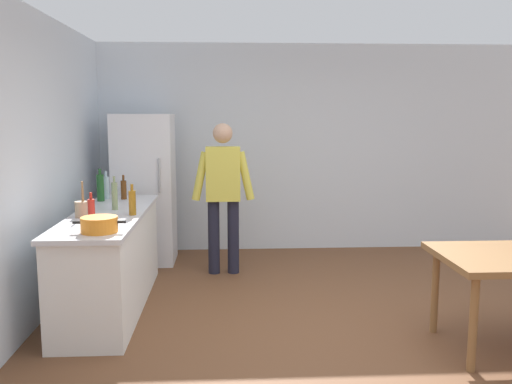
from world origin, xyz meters
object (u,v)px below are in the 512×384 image
object	(u,v)px
cooking_pot	(99,225)
bottle_beer_brown	(124,189)
refrigerator	(145,189)
bottle_sauce_red	(91,209)
bottle_wine_green	(100,187)
bottle_oil_amber	(132,202)
bottle_vinegar_tall	(115,196)
person	(223,188)
utensil_jar	(81,208)
bottle_water_clear	(106,187)

from	to	relation	value
cooking_pot	bottle_beer_brown	world-z (taller)	bottle_beer_brown
cooking_pot	refrigerator	bearing A→B (deg)	90.14
bottle_sauce_red	bottle_wine_green	bearing A→B (deg)	98.38
bottle_oil_amber	bottle_vinegar_tall	size ratio (longest dim) A/B	0.88
bottle_wine_green	bottle_sauce_red	bearing A→B (deg)	-81.62
person	bottle_oil_amber	world-z (taller)	person
cooking_pot	bottle_oil_amber	world-z (taller)	bottle_oil_amber
bottle_sauce_red	refrigerator	bearing A→B (deg)	84.87
utensil_jar	bottle_sauce_red	size ratio (longest dim) A/B	1.33
person	bottle_beer_brown	size ratio (longest dim) A/B	6.54
bottle_water_clear	person	bearing A→B (deg)	9.38
refrigerator	bottle_oil_amber	xyz separation A→B (m)	(0.14, -1.71, 0.12)
bottle_oil_amber	bottle_sauce_red	bearing A→B (deg)	-145.71
utensil_jar	bottle_oil_amber	xyz separation A→B (m)	(0.43, 0.08, 0.04)
utensil_jar	bottle_sauce_red	world-z (taller)	utensil_jar
bottle_wine_green	bottle_oil_amber	bearing A→B (deg)	-60.25
person	utensil_jar	bearing A→B (deg)	-135.09
bottle_oil_amber	bottle_beer_brown	bearing A→B (deg)	104.90
bottle_wine_green	refrigerator	bearing A→B (deg)	70.31
utensil_jar	bottle_beer_brown	distance (m)	1.02
bottle_beer_brown	person	bearing A→B (deg)	12.50
bottle_beer_brown	bottle_wine_green	bearing A→B (deg)	-151.79
bottle_oil_amber	bottle_wine_green	xyz separation A→B (m)	(-0.46, 0.81, 0.03)
refrigerator	person	bearing A→B (deg)	-30.23
bottle_oil_amber	utensil_jar	bearing A→B (deg)	-169.69
bottle_beer_brown	bottle_sauce_red	bearing A→B (deg)	-93.32
utensil_jar	bottle_oil_amber	distance (m)	0.44
cooking_pot	bottle_sauce_red	size ratio (longest dim) A/B	1.67
bottle_oil_amber	bottle_wine_green	bearing A→B (deg)	119.75
bottle_water_clear	bottle_sauce_red	size ratio (longest dim) A/B	1.25
person	bottle_beer_brown	world-z (taller)	person
cooking_pot	bottle_sauce_red	xyz separation A→B (m)	(-0.18, 0.50, 0.04)
bottle_vinegar_tall	bottle_water_clear	bearing A→B (deg)	108.36
bottle_water_clear	bottle_vinegar_tall	size ratio (longest dim) A/B	0.94
bottle_water_clear	bottle_wine_green	xyz separation A→B (m)	(-0.03, -0.14, 0.02)
person	cooking_pot	world-z (taller)	person
refrigerator	person	distance (m)	1.10
utensil_jar	bottle_oil_amber	bearing A→B (deg)	10.31
bottle_water_clear	bottle_sauce_red	bearing A→B (deg)	-84.00
bottle_water_clear	bottle_vinegar_tall	xyz separation A→B (m)	(0.22, -0.67, 0.01)
bottle_water_clear	bottle_beer_brown	bearing A→B (deg)	-8.56
bottle_water_clear	bottle_oil_amber	bearing A→B (deg)	-65.49
bottle_beer_brown	refrigerator	bearing A→B (deg)	82.27
bottle_vinegar_tall	bottle_beer_brown	distance (m)	0.64
bottle_oil_amber	bottle_wine_green	world-z (taller)	bottle_wine_green
bottle_wine_green	bottle_vinegar_tall	xyz separation A→B (m)	(0.25, -0.53, -0.01)
bottle_water_clear	bottle_sauce_red	xyz separation A→B (m)	(0.12, -1.17, -0.03)
person	bottle_beer_brown	xyz separation A→B (m)	(-1.06, -0.23, 0.03)
person	bottle_oil_amber	xyz separation A→B (m)	(-0.81, -1.16, 0.04)
refrigerator	bottle_oil_amber	size ratio (longest dim) A/B	6.43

